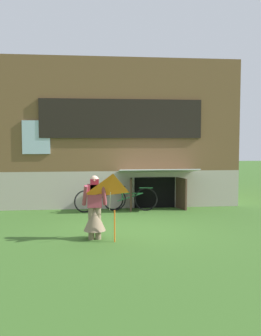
{
  "coord_description": "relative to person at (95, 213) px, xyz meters",
  "views": [
    {
      "loc": [
        -1.12,
        -10.0,
        2.37
      ],
      "look_at": [
        0.07,
        0.81,
        1.55
      ],
      "focal_mm": 41.3,
      "sensor_mm": 36.0,
      "label": 1
    }
  ],
  "objects": [
    {
      "name": "bicycle_green",
      "position": [
        1.22,
        3.53,
        -0.24
      ],
      "size": [
        1.8,
        0.27,
        0.82
      ],
      "rotation": [
        0.0,
        0.0,
        -0.12
      ],
      "color": "black",
      "rests_on": "ground_plane"
    },
    {
      "name": "ground_plane",
      "position": [
        0.98,
        0.99,
        -0.63
      ],
      "size": [
        60.0,
        60.0,
        0.0
      ],
      "primitive_type": "plane",
      "color": "#386023"
    },
    {
      "name": "kite",
      "position": [
        0.41,
        -0.48,
        0.59
      ],
      "size": [
        0.89,
        0.82,
        1.52
      ],
      "color": "orange",
      "rests_on": "ground_plane"
    },
    {
      "name": "bicycle_black",
      "position": [
        0.21,
        3.52,
        -0.25
      ],
      "size": [
        1.64,
        0.57,
        0.78
      ],
      "rotation": [
        0.0,
        0.0,
        0.31
      ],
      "color": "black",
      "rests_on": "ground_plane"
    },
    {
      "name": "log_house",
      "position": [
        0.98,
        6.47,
        1.91
      ],
      "size": [
        8.26,
        6.09,
        5.09
      ],
      "color": "#ADA393",
      "rests_on": "ground_plane"
    },
    {
      "name": "person",
      "position": [
        0.0,
        0.0,
        0.0
      ],
      "size": [
        0.6,
        0.52,
        1.51
      ],
      "rotation": [
        0.0,
        0.0,
        -0.13
      ],
      "color": "#7F6B51",
      "rests_on": "ground_plane"
    }
  ]
}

